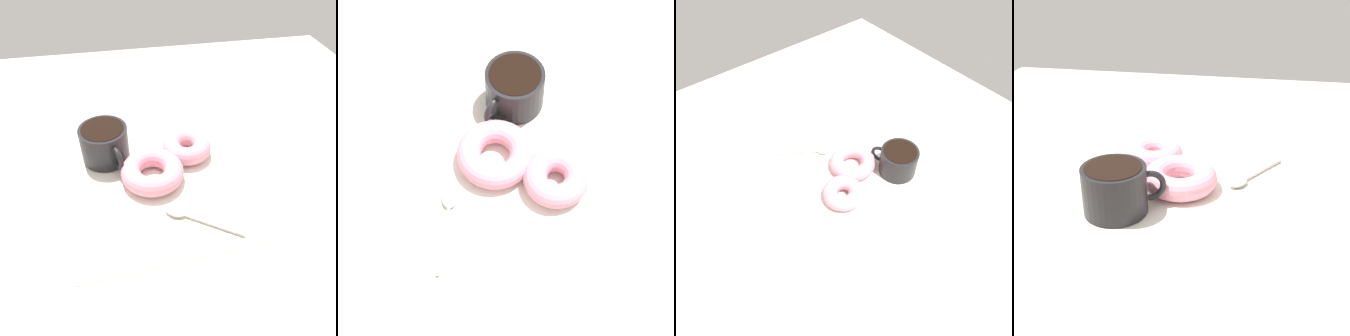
% 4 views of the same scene
% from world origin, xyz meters
% --- Properties ---
extents(ground_plane, '(1.20, 1.20, 0.02)m').
position_xyz_m(ground_plane, '(0.00, 0.00, -0.01)').
color(ground_plane, beige).
extents(napkin, '(0.38, 0.38, 0.00)m').
position_xyz_m(napkin, '(-0.00, -0.02, 0.00)').
color(napkin, white).
rests_on(napkin, ground_plane).
extents(coffee_cup, '(0.12, 0.09, 0.07)m').
position_xyz_m(coffee_cup, '(-0.08, -0.13, 0.04)').
color(coffee_cup, black).
rests_on(coffee_cup, napkin).
extents(donut_near_cup, '(0.12, 0.12, 0.04)m').
position_xyz_m(donut_near_cup, '(0.00, -0.05, 0.02)').
color(donut_near_cup, pink).
rests_on(donut_near_cup, napkin).
extents(donut_far, '(0.10, 0.10, 0.04)m').
position_xyz_m(donut_far, '(-0.06, 0.03, 0.02)').
color(donut_far, pink).
rests_on(donut_far, napkin).
extents(spoon, '(0.09, 0.12, 0.01)m').
position_xyz_m(spoon, '(0.10, -0.00, 0.01)').
color(spoon, '#B7B2A8').
rests_on(spoon, napkin).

